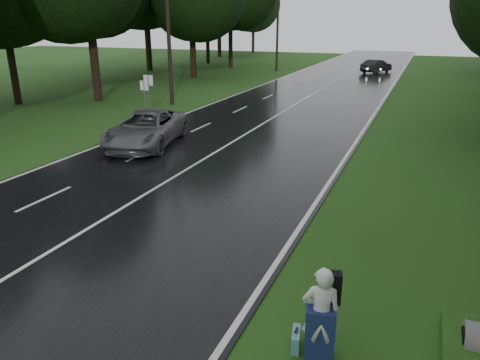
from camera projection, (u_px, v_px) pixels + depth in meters
name	position (u px, v px, depth m)	size (l,w,h in m)	color
ground	(73.00, 239.00, 12.91)	(160.00, 160.00, 0.00)	#224A16
road	(282.00, 113.00, 30.37)	(12.00, 140.00, 0.04)	black
lane_center	(282.00, 113.00, 30.37)	(0.12, 140.00, 0.01)	silver
grey_car	(146.00, 129.00, 22.18)	(2.75, 5.97, 1.66)	#525457
far_car	(376.00, 66.00, 53.37)	(1.57, 4.51, 1.48)	black
hitchhiker	(321.00, 317.00, 8.09)	(0.77, 0.73, 1.89)	silver
suitcase	(296.00, 339.00, 8.57)	(0.15, 0.51, 0.36)	teal
utility_pole_mid	(172.00, 104.00, 33.54)	(1.80, 0.28, 9.95)	black
utility_pole_far	(276.00, 71.00, 55.51)	(1.80, 0.28, 9.36)	black
road_sign_a	(147.00, 120.00, 28.37)	(0.58, 0.10, 2.40)	white
road_sign_b	(151.00, 118.00, 28.79)	(0.65, 0.10, 2.70)	white
tree_left_d	(99.00, 101.00, 35.13)	(10.59, 10.59, 16.55)	black
tree_left_e	(194.00, 78.00, 49.17)	(9.39, 9.39, 14.67)	black
tree_left_f	(231.00, 68.00, 59.27)	(10.99, 10.99, 17.18)	black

